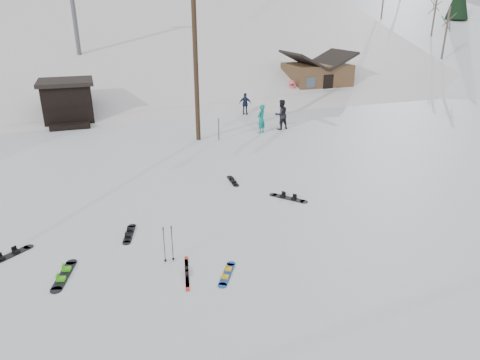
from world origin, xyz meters
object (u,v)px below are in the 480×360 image
object	(u,v)px
utility_pole	(195,55)
hero_snowboard	(227,274)
hero_skis	(187,272)
cabin	(316,78)

from	to	relation	value
utility_pole	hero_snowboard	distance (m)	14.46
utility_pole	hero_snowboard	bearing A→B (deg)	-100.84
hero_snowboard	hero_skis	size ratio (longest dim) A/B	0.69
cabin	hero_snowboard	size ratio (longest dim) A/B	4.57
hero_snowboard	hero_skis	distance (m)	1.13
cabin	hero_snowboard	bearing A→B (deg)	-123.60
hero_snowboard	hero_skis	world-z (taller)	hero_snowboard
utility_pole	cabin	size ratio (longest dim) A/B	1.67
cabin	hero_snowboard	distance (m)	28.18
hero_snowboard	hero_skis	bearing A→B (deg)	98.11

